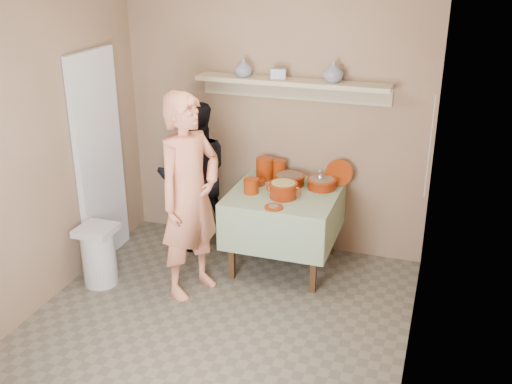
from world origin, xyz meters
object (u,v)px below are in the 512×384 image
at_px(person_cook, 190,197).
at_px(person_helper, 195,176).
at_px(trash_bin, 99,255).
at_px(cazuela_rice, 283,189).
at_px(serving_table, 284,204).

bearing_deg(person_cook, person_helper, 43.68).
relative_size(person_cook, trash_bin, 3.19).
relative_size(cazuela_rice, trash_bin, 0.59).
xyz_separation_m(person_cook, trash_bin, (-0.84, -0.16, -0.61)).
bearing_deg(trash_bin, person_cook, 10.91).
height_order(person_cook, serving_table, person_cook).
distance_m(person_helper, serving_table, 0.97).
bearing_deg(person_cook, serving_table, -21.19).
bearing_deg(person_helper, cazuela_rice, 134.62).
bearing_deg(person_helper, trash_bin, 31.73).
xyz_separation_m(person_cook, person_helper, (-0.32, 0.81, -0.14)).
xyz_separation_m(person_helper, serving_table, (0.96, -0.13, -0.11)).
distance_m(cazuela_rice, trash_bin, 1.75).
xyz_separation_m(cazuela_rice, trash_bin, (-1.50, -0.70, -0.56)).
height_order(serving_table, cazuela_rice, cazuela_rice).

